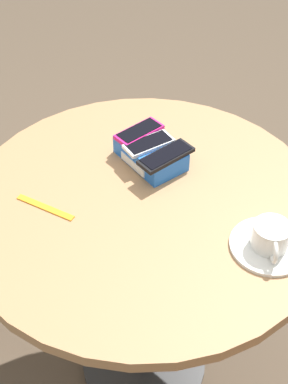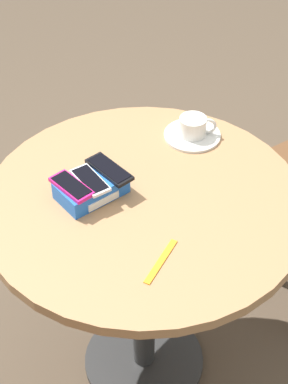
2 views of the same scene
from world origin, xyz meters
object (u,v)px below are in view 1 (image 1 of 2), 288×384
at_px(phone_box, 150,153).
at_px(phone_white, 149,144).
at_px(phone_black, 166,156).
at_px(saucer, 268,246).
at_px(lanyard_strap, 45,207).
at_px(phone_magenta, 139,132).
at_px(coffee_cup, 271,236).
at_px(round_table, 144,238).

bearing_deg(phone_box, phone_white, -128.47).
height_order(phone_box, phone_black, phone_black).
relative_size(phone_box, saucer, 1.19).
xyz_separation_m(phone_white, lanyard_strap, (0.08, -0.28, -0.05)).
xyz_separation_m(phone_magenta, saucer, (0.41, 0.15, -0.05)).
height_order(phone_black, coffee_cup, coffee_cup).
height_order(phone_white, coffee_cup, coffee_cup).
xyz_separation_m(phone_box, saucer, (0.35, 0.14, -0.02)).
distance_m(phone_magenta, lanyard_strap, 0.31).
relative_size(round_table, phone_box, 4.29).
bearing_deg(phone_white, saucer, 22.12).
xyz_separation_m(phone_magenta, lanyard_strap, (0.14, -0.27, -0.05)).
bearing_deg(phone_box, saucer, 21.78).
distance_m(phone_box, phone_magenta, 0.06).
xyz_separation_m(round_table, coffee_cup, (0.23, 0.20, 0.18)).
height_order(round_table, coffee_cup, coffee_cup).
bearing_deg(phone_white, lanyard_strap, -73.59).
bearing_deg(lanyard_strap, phone_white, 106.41).
relative_size(phone_box, phone_white, 1.49).
xyz_separation_m(phone_magenta, phone_white, (0.05, 0.01, -0.00)).
distance_m(phone_white, lanyard_strap, 0.30).
bearing_deg(lanyard_strap, phone_magenta, 116.17).
bearing_deg(phone_black, phone_white, -159.07).
bearing_deg(round_table, saucer, 41.27).
bearing_deg(lanyard_strap, phone_black, 94.31).
relative_size(phone_magenta, phone_black, 0.90).
bearing_deg(coffee_cup, lanyard_strap, -122.99).
distance_m(phone_box, lanyard_strap, 0.30).
height_order(phone_white, saucer, phone_white).
bearing_deg(phone_white, phone_black, 20.93).
xyz_separation_m(round_table, phone_box, (-0.12, 0.06, 0.16)).
bearing_deg(phone_magenta, round_table, -15.33).
bearing_deg(phone_magenta, saucer, 20.45).
height_order(round_table, phone_box, phone_box).
bearing_deg(phone_magenta, coffee_cup, 20.21).
bearing_deg(phone_magenta, phone_box, 11.29).
height_order(phone_box, phone_magenta, phone_magenta).
xyz_separation_m(phone_black, coffee_cup, (0.30, 0.12, -0.02)).
height_order(round_table, lanyard_strap, lanyard_strap).
height_order(round_table, phone_magenta, phone_magenta).
relative_size(round_table, coffee_cup, 8.00).
bearing_deg(phone_white, coffee_cup, 21.85).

